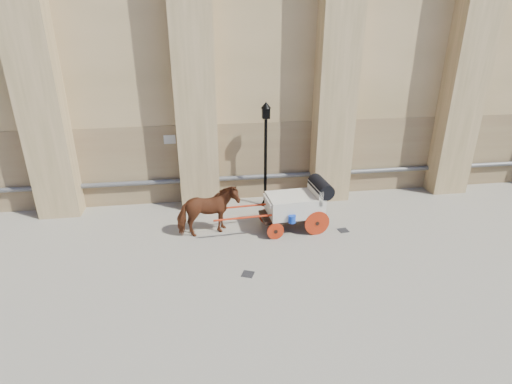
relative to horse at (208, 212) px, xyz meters
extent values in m
plane|color=gray|center=(0.79, -1.21, -0.82)|extent=(90.00, 90.00, 0.00)
cube|color=#8F7B54|center=(2.79, 2.94, 0.68)|extent=(44.00, 0.35, 3.00)
cylinder|color=#59595B|center=(2.79, 2.67, 0.08)|extent=(42.00, 0.18, 0.18)
cube|color=beige|center=(-1.21, 2.76, 1.68)|extent=(0.42, 0.04, 0.32)
imported|color=#642F17|center=(0.00, 0.00, 0.00)|extent=(2.10, 1.32, 1.65)
cube|color=black|center=(2.75, -0.01, -0.31)|extent=(2.10, 1.06, 0.11)
cube|color=beige|center=(2.84, 0.00, 0.06)|extent=(1.83, 1.27, 0.65)
cube|color=beige|center=(3.53, 0.05, 0.43)|extent=(0.22, 1.16, 0.51)
cube|color=beige|center=(2.05, -0.05, 0.29)|extent=(0.39, 1.04, 0.09)
cylinder|color=black|center=(3.72, 0.06, 0.61)|extent=(0.60, 1.19, 0.52)
cylinder|color=#B0280E|center=(3.48, -0.53, -0.41)|extent=(0.84, 0.11, 0.83)
cylinder|color=#B0280E|center=(3.40, 0.61, -0.41)|extent=(0.84, 0.11, 0.83)
cylinder|color=#B0280E|center=(2.09, -0.63, -0.54)|extent=(0.56, 0.09, 0.56)
cylinder|color=#B0280E|center=(2.01, 0.52, -0.54)|extent=(0.56, 0.09, 0.56)
cylinder|color=#B0280E|center=(1.25, -0.53, -0.04)|extent=(2.22, 0.21, 0.06)
cylinder|color=#B0280E|center=(1.19, 0.31, -0.04)|extent=(2.22, 0.21, 0.06)
cylinder|color=#103BBC|center=(2.61, -0.67, -0.13)|extent=(0.24, 0.24, 0.24)
cylinder|color=black|center=(2.20, 2.00, 0.82)|extent=(0.11, 0.11, 3.29)
cone|color=black|center=(2.20, 2.00, -0.66)|extent=(0.33, 0.33, 0.33)
cube|color=black|center=(2.20, 2.00, 2.70)|extent=(0.26, 0.26, 0.38)
cone|color=black|center=(2.20, 2.00, 2.97)|extent=(0.37, 0.37, 0.22)
cube|color=black|center=(0.97, -2.45, -0.82)|extent=(0.42, 0.42, 0.01)
cube|color=black|center=(4.44, -0.41, -0.82)|extent=(0.35, 0.35, 0.01)
camera|label=1|loc=(-0.16, -11.62, 5.57)|focal=28.00mm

